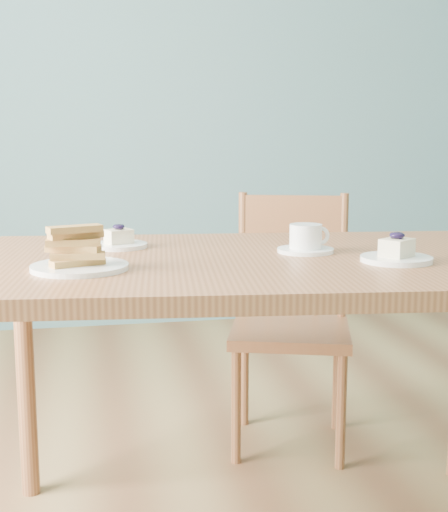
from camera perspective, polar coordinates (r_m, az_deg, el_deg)
The scene contains 6 objects.
dining_table at distance 1.75m, azimuth 3.51°, elevation -2.53°, with size 1.53×0.97×0.78m.
dining_chair at distance 2.47m, azimuth 5.36°, elevation -5.00°, with size 0.49×0.48×0.87m.
cheesecake_plate_near at distance 1.71m, azimuth 13.64°, elevation 0.14°, with size 0.17×0.17×0.07m.
cheesecake_plate_far at distance 1.89m, azimuth -8.40°, elevation 1.15°, with size 0.15×0.15×0.06m.
coffee_cup at distance 1.80m, azimuth 6.59°, elevation 1.25°, with size 0.14×0.14×0.07m.
biscotti_plate at distance 1.59m, azimuth -11.51°, elevation 0.05°, with size 0.21×0.21×0.10m.
Camera 1 is at (-0.68, -1.47, 1.07)m, focal length 50.00 mm.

